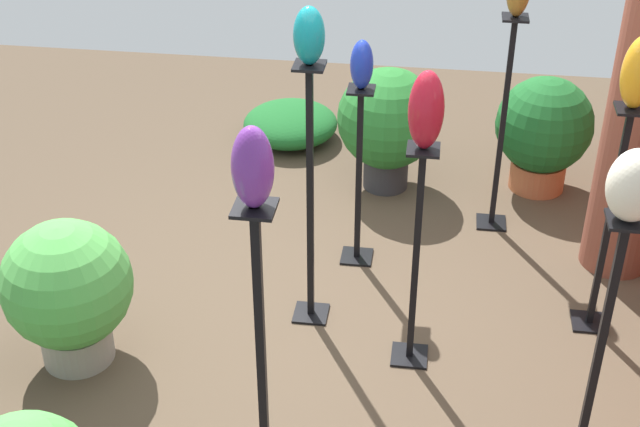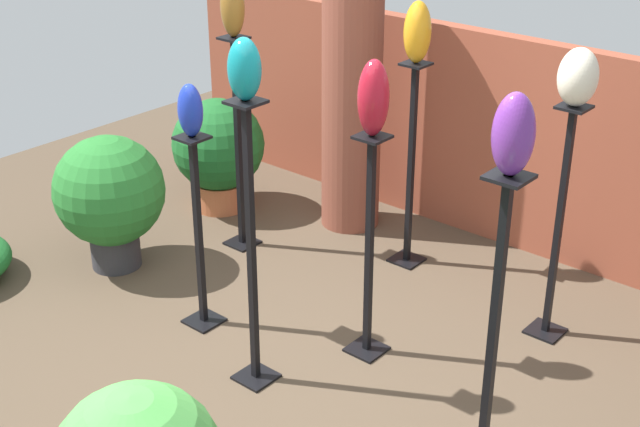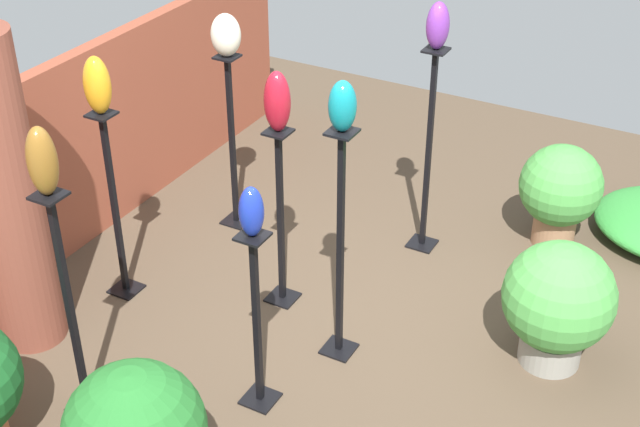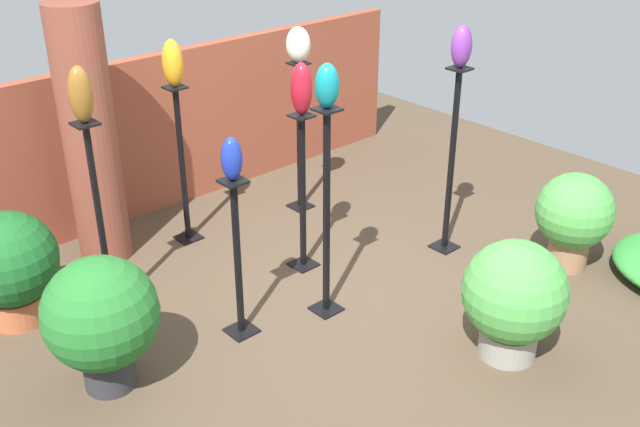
{
  "view_description": "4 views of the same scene",
  "coord_description": "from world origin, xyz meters",
  "px_view_note": "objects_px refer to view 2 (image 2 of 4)",
  "views": [
    {
      "loc": [
        4.05,
        0.61,
        3.27
      ],
      "look_at": [
        0.11,
        0.04,
        0.83
      ],
      "focal_mm": 50.0,
      "sensor_mm": 36.0,
      "label": 1
    },
    {
      "loc": [
        2.76,
        -2.85,
        2.9
      ],
      "look_at": [
        0.06,
        0.32,
        0.91
      ],
      "focal_mm": 50.0,
      "sensor_mm": 36.0,
      "label": 2
    },
    {
      "loc": [
        -4.03,
        -2.05,
        3.79
      ],
      "look_at": [
        0.06,
        0.18,
        0.9
      ],
      "focal_mm": 50.0,
      "sensor_mm": 36.0,
      "label": 3
    },
    {
      "loc": [
        -3.24,
        -3.45,
        3.19
      ],
      "look_at": [
        -0.06,
        0.05,
        0.77
      ],
      "focal_mm": 42.0,
      "sensor_mm": 36.0,
      "label": 4
    }
  ],
  "objects_px": {
    "art_vase_ruby": "(373,98)",
    "potted_plant_mid_left": "(110,194)",
    "pedestal_violet": "(491,361)",
    "pedestal_ruby": "(369,258)",
    "potted_plant_front_left": "(218,149)",
    "brick_pillar": "(352,85)",
    "pedestal_cobalt": "(199,241)",
    "art_vase_bronze": "(232,6)",
    "art_vase_amber": "(417,32)",
    "pedestal_ivory": "(558,234)",
    "art_vase_ivory": "(578,77)",
    "pedestal_amber": "(411,174)",
    "pedestal_bronze": "(239,153)",
    "art_vase_cobalt": "(190,110)",
    "art_vase_teal": "(244,69)",
    "pedestal_teal": "(252,259)",
    "art_vase_violet": "(513,134)"
  },
  "relations": [
    {
      "from": "art_vase_ruby",
      "to": "potted_plant_mid_left",
      "type": "height_order",
      "value": "art_vase_ruby"
    },
    {
      "from": "pedestal_violet",
      "to": "pedestal_ruby",
      "type": "height_order",
      "value": "pedestal_violet"
    },
    {
      "from": "potted_plant_front_left",
      "to": "pedestal_violet",
      "type": "bearing_deg",
      "value": -24.13
    },
    {
      "from": "potted_plant_mid_left",
      "to": "brick_pillar",
      "type": "bearing_deg",
      "value": 63.02
    },
    {
      "from": "pedestal_cobalt",
      "to": "art_vase_bronze",
      "type": "relative_size",
      "value": 3.08
    },
    {
      "from": "pedestal_cobalt",
      "to": "art_vase_amber",
      "type": "distance_m",
      "value": 1.82
    },
    {
      "from": "pedestal_ivory",
      "to": "pedestal_violet",
      "type": "bearing_deg",
      "value": -74.14
    },
    {
      "from": "pedestal_ruby",
      "to": "art_vase_amber",
      "type": "xyz_separation_m",
      "value": [
        -0.45,
        1.02,
        0.97
      ]
    },
    {
      "from": "brick_pillar",
      "to": "potted_plant_mid_left",
      "type": "bearing_deg",
      "value": -116.98
    },
    {
      "from": "art_vase_ivory",
      "to": "pedestal_cobalt",
      "type": "bearing_deg",
      "value": -142.77
    },
    {
      "from": "pedestal_violet",
      "to": "art_vase_ruby",
      "type": "bearing_deg",
      "value": 151.63
    },
    {
      "from": "pedestal_amber",
      "to": "potted_plant_mid_left",
      "type": "height_order",
      "value": "pedestal_amber"
    },
    {
      "from": "art_vase_ivory",
      "to": "art_vase_ruby",
      "type": "height_order",
      "value": "art_vase_ivory"
    },
    {
      "from": "pedestal_ivory",
      "to": "art_vase_ivory",
      "type": "xyz_separation_m",
      "value": [
        0.0,
        0.0,
        0.91
      ]
    },
    {
      "from": "potted_plant_front_left",
      "to": "potted_plant_mid_left",
      "type": "distance_m",
      "value": 1.11
    },
    {
      "from": "pedestal_ruby",
      "to": "art_vase_ruby",
      "type": "height_order",
      "value": "art_vase_ruby"
    },
    {
      "from": "pedestal_bronze",
      "to": "potted_plant_mid_left",
      "type": "xyz_separation_m",
      "value": [
        -0.42,
        -0.77,
        -0.16
      ]
    },
    {
      "from": "art_vase_bronze",
      "to": "potted_plant_front_left",
      "type": "distance_m",
      "value": 1.37
    },
    {
      "from": "pedestal_cobalt",
      "to": "art_vase_cobalt",
      "type": "height_order",
      "value": "art_vase_cobalt"
    },
    {
      "from": "pedestal_ruby",
      "to": "art_vase_ruby",
      "type": "bearing_deg",
      "value": 90.0
    },
    {
      "from": "art_vase_teal",
      "to": "potted_plant_mid_left",
      "type": "distance_m",
      "value": 2.03
    },
    {
      "from": "pedestal_teal",
      "to": "pedestal_ivory",
      "type": "xyz_separation_m",
      "value": [
        0.98,
        1.43,
        -0.09
      ]
    },
    {
      "from": "brick_pillar",
      "to": "art_vase_cobalt",
      "type": "relative_size",
      "value": 7.09
    },
    {
      "from": "art_vase_teal",
      "to": "potted_plant_front_left",
      "type": "height_order",
      "value": "art_vase_teal"
    },
    {
      "from": "brick_pillar",
      "to": "potted_plant_mid_left",
      "type": "relative_size",
      "value": 2.31
    },
    {
      "from": "pedestal_amber",
      "to": "potted_plant_mid_left",
      "type": "relative_size",
      "value": 1.51
    },
    {
      "from": "brick_pillar",
      "to": "pedestal_violet",
      "type": "height_order",
      "value": "brick_pillar"
    },
    {
      "from": "pedestal_cobalt",
      "to": "pedestal_amber",
      "type": "distance_m",
      "value": 1.5
    },
    {
      "from": "art_vase_cobalt",
      "to": "potted_plant_front_left",
      "type": "bearing_deg",
      "value": 132.52
    },
    {
      "from": "pedestal_bronze",
      "to": "art_vase_teal",
      "type": "bearing_deg",
      "value": -42.43
    },
    {
      "from": "pedestal_cobalt",
      "to": "art_vase_cobalt",
      "type": "distance_m",
      "value": 0.79
    },
    {
      "from": "pedestal_amber",
      "to": "art_vase_ivory",
      "type": "height_order",
      "value": "art_vase_ivory"
    },
    {
      "from": "pedestal_teal",
      "to": "brick_pillar",
      "type": "bearing_deg",
      "value": 114.03
    },
    {
      "from": "art_vase_amber",
      "to": "potted_plant_front_left",
      "type": "xyz_separation_m",
      "value": [
        -1.59,
        -0.21,
        -1.1
      ]
    },
    {
      "from": "pedestal_amber",
      "to": "art_vase_bronze",
      "type": "xyz_separation_m",
      "value": [
        -1.03,
        -0.55,
        1.03
      ]
    },
    {
      "from": "art_vase_cobalt",
      "to": "art_vase_ivory",
      "type": "xyz_separation_m",
      "value": [
        1.62,
        1.23,
        0.22
      ]
    },
    {
      "from": "pedestal_cobalt",
      "to": "art_vase_ivory",
      "type": "xyz_separation_m",
      "value": [
        1.62,
        1.23,
        1.01
      ]
    },
    {
      "from": "pedestal_teal",
      "to": "pedestal_ruby",
      "type": "distance_m",
      "value": 0.68
    },
    {
      "from": "brick_pillar",
      "to": "art_vase_teal",
      "type": "bearing_deg",
      "value": -65.97
    },
    {
      "from": "art_vase_ivory",
      "to": "art_vase_ruby",
      "type": "xyz_separation_m",
      "value": [
        -0.69,
        -0.83,
        -0.05
      ]
    },
    {
      "from": "art_vase_violet",
      "to": "potted_plant_mid_left",
      "type": "height_order",
      "value": "art_vase_violet"
    },
    {
      "from": "pedestal_violet",
      "to": "pedestal_bronze",
      "type": "height_order",
      "value": "pedestal_violet"
    },
    {
      "from": "pedestal_cobalt",
      "to": "art_vase_ivory",
      "type": "distance_m",
      "value": 2.27
    },
    {
      "from": "pedestal_cobalt",
      "to": "art_vase_bronze",
      "type": "xyz_separation_m",
      "value": [
        -0.55,
        0.87,
        1.13
      ]
    },
    {
      "from": "pedestal_bronze",
      "to": "art_vase_cobalt",
      "type": "xyz_separation_m",
      "value": [
        0.55,
        -0.87,
        0.65
      ]
    },
    {
      "from": "art_vase_ivory",
      "to": "art_vase_ruby",
      "type": "relative_size",
      "value": 0.78
    },
    {
      "from": "art_vase_cobalt",
      "to": "art_vase_violet",
      "type": "xyz_separation_m",
      "value": [
        2.02,
        -0.19,
        0.41
      ]
    },
    {
      "from": "pedestal_teal",
      "to": "pedestal_cobalt",
      "type": "height_order",
      "value": "pedestal_teal"
    },
    {
      "from": "art_vase_teal",
      "to": "art_vase_violet",
      "type": "xyz_separation_m",
      "value": [
        1.39,
        0.01,
        0.01
      ]
    },
    {
      "from": "brick_pillar",
      "to": "pedestal_ivory",
      "type": "distance_m",
      "value": 1.89
    }
  ]
}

